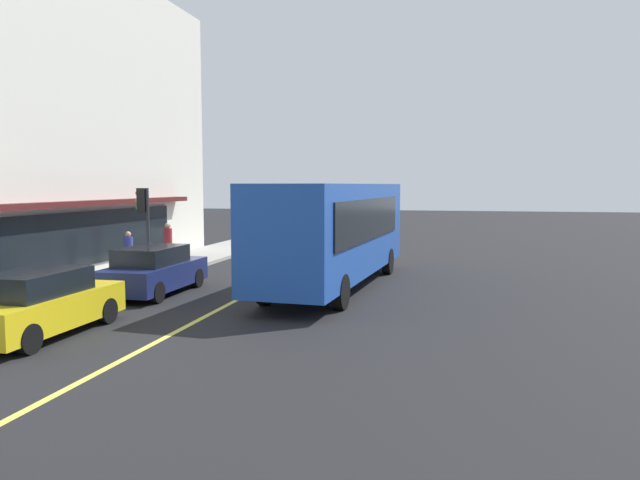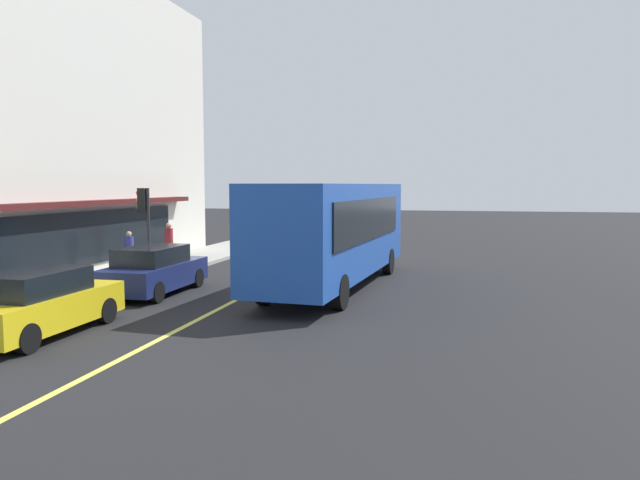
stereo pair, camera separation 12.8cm
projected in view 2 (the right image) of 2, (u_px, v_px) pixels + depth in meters
name	position (u px, v px, depth m)	size (l,w,h in m)	color
ground	(290.00, 272.00, 23.84)	(120.00, 120.00, 0.00)	black
sidewalk	(165.00, 266.00, 25.07)	(80.00, 2.97, 0.15)	#9E9B93
lane_centre_stripe	(290.00, 272.00, 23.84)	(36.00, 0.16, 0.01)	#D8D14C
bus	(336.00, 229.00, 20.28)	(11.28, 3.32, 3.50)	#1E4CAD
traffic_light	(144.00, 210.00, 22.02)	(0.30, 0.52, 3.20)	#2D2D33
car_navy	(154.00, 271.00, 19.13)	(4.31, 1.88, 1.52)	navy
car_white	(292.00, 232.00, 34.62)	(4.37, 1.99, 1.52)	white
car_yellow	(38.00, 304.00, 13.82)	(4.30, 1.86, 1.52)	yellow
pedestrian_at_corner	(129.00, 248.00, 22.69)	(0.34, 0.34, 1.57)	black
pedestrian_mid_block	(169.00, 239.00, 24.90)	(0.34, 0.34, 1.76)	black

